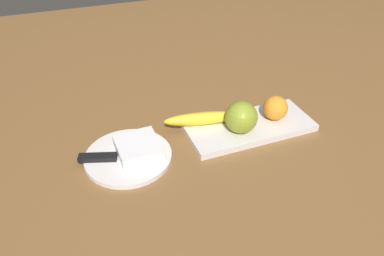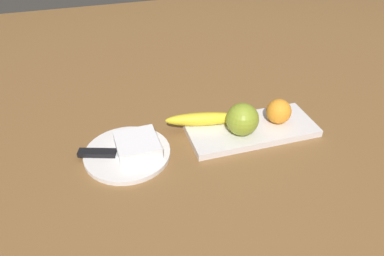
{
  "view_description": "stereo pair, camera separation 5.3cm",
  "coord_description": "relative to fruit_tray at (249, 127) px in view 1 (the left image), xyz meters",
  "views": [
    {
      "loc": [
        -0.45,
        -0.68,
        0.57
      ],
      "look_at": [
        -0.2,
        -0.01,
        0.05
      ],
      "focal_mm": 33.65,
      "sensor_mm": 36.0,
      "label": 1
    },
    {
      "loc": [
        -0.4,
        -0.69,
        0.57
      ],
      "look_at": [
        -0.2,
        -0.01,
        0.05
      ],
      "focal_mm": 33.65,
      "sensor_mm": 36.0,
      "label": 2
    }
  ],
  "objects": [
    {
      "name": "banana",
      "position": [
        -0.12,
        0.05,
        0.03
      ],
      "size": [
        0.2,
        0.08,
        0.03
      ],
      "primitive_type": "ellipsoid",
      "rotation": [
        0.0,
        0.0,
        2.93
      ],
      "color": "yellow",
      "rests_on": "fruit_tray"
    },
    {
      "name": "ground_plane",
      "position": [
        0.03,
        0.01,
        -0.01
      ],
      "size": [
        2.4,
        2.4,
        0.0
      ],
      "primitive_type": "plane",
      "color": "brown"
    },
    {
      "name": "folded_napkin",
      "position": [
        -0.3,
        0.0,
        0.02
      ],
      "size": [
        0.1,
        0.11,
        0.03
      ],
      "primitive_type": "cube",
      "rotation": [
        0.0,
        0.0,
        0.03
      ],
      "color": "white",
      "rests_on": "dinner_plate"
    },
    {
      "name": "fruit_tray",
      "position": [
        0.0,
        0.0,
        0.0
      ],
      "size": [
        0.34,
        0.14,
        0.02
      ],
      "primitive_type": "cube",
      "color": "silver",
      "rests_on": "ground_plane"
    },
    {
      "name": "knife",
      "position": [
        -0.38,
        0.0,
        0.01
      ],
      "size": [
        0.18,
        0.08,
        0.01
      ],
      "rotation": [
        0.0,
        0.0,
        -0.32
      ],
      "color": "silver",
      "rests_on": "dinner_plate"
    },
    {
      "name": "dinner_plate",
      "position": [
        -0.33,
        0.0,
        -0.0
      ],
      "size": [
        0.21,
        0.21,
        0.01
      ],
      "primitive_type": "cylinder",
      "color": "white",
      "rests_on": "ground_plane"
    },
    {
      "name": "orange_near_apple",
      "position": [
        0.07,
        0.0,
        0.04
      ],
      "size": [
        0.07,
        0.07,
        0.07
      ],
      "primitive_type": "sphere",
      "color": "orange",
      "rests_on": "fruit_tray"
    },
    {
      "name": "apple",
      "position": [
        -0.04,
        -0.02,
        0.05
      ],
      "size": [
        0.08,
        0.08,
        0.08
      ],
      "primitive_type": "sphere",
      "color": "#8CA22D",
      "rests_on": "fruit_tray"
    }
  ]
}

